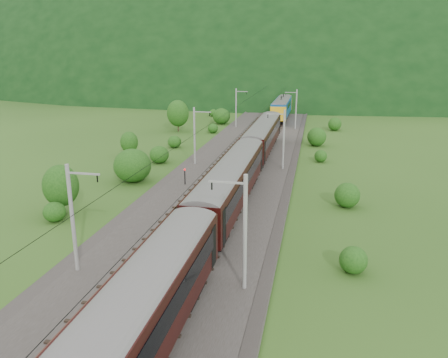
# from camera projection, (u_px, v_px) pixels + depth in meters

# --- Properties ---
(ground) EXTENTS (600.00, 600.00, 0.00)m
(ground) POSITION_uv_depth(u_px,v_px,m) (158.00, 282.00, 30.90)
(ground) COLOR #274A17
(ground) RESTS_ON ground
(railbed) EXTENTS (14.00, 220.00, 0.30)m
(railbed) POSITION_uv_depth(u_px,v_px,m) (196.00, 227.00, 40.24)
(railbed) COLOR #38332D
(railbed) RESTS_ON ground
(track_left) EXTENTS (2.40, 220.00, 0.27)m
(track_left) POSITION_uv_depth(u_px,v_px,m) (171.00, 222.00, 40.65)
(track_left) COLOR #563025
(track_left) RESTS_ON railbed
(track_right) EXTENTS (2.40, 220.00, 0.27)m
(track_right) POSITION_uv_depth(u_px,v_px,m) (221.00, 227.00, 39.70)
(track_right) COLOR #563025
(track_right) RESTS_ON railbed
(catenary_left) EXTENTS (2.54, 192.28, 8.00)m
(catenary_left) POSITION_uv_depth(u_px,v_px,m) (195.00, 135.00, 60.88)
(catenary_left) COLOR gray
(catenary_left) RESTS_ON railbed
(catenary_right) EXTENTS (2.54, 192.28, 8.00)m
(catenary_right) POSITION_uv_depth(u_px,v_px,m) (283.00, 138.00, 58.44)
(catenary_right) COLOR gray
(catenary_right) RESTS_ON railbed
(overhead_wires) EXTENTS (4.83, 198.00, 0.03)m
(overhead_wires) POSITION_uv_depth(u_px,v_px,m) (194.00, 153.00, 38.28)
(overhead_wires) COLOR black
(overhead_wires) RESTS_ON ground
(mountain_main) EXTENTS (504.00, 360.00, 244.00)m
(mountain_main) POSITION_uv_depth(u_px,v_px,m) (302.00, 77.00, 274.91)
(mountain_main) COLOR black
(mountain_main) RESTS_ON ground
(mountain_ridge) EXTENTS (336.00, 280.00, 132.00)m
(mountain_ridge) POSITION_uv_depth(u_px,v_px,m) (146.00, 72.00, 336.32)
(mountain_ridge) COLOR black
(mountain_ridge) RESTS_ON ground
(train) EXTENTS (3.33, 160.34, 5.80)m
(train) POSITION_uv_depth(u_px,v_px,m) (196.00, 224.00, 30.99)
(train) COLOR black
(train) RESTS_ON ground
(hazard_post_near) EXTENTS (0.15, 0.15, 1.45)m
(hazard_post_near) POSITION_uv_depth(u_px,v_px,m) (246.00, 149.00, 68.22)
(hazard_post_near) COLOR red
(hazard_post_near) RESTS_ON railbed
(hazard_post_far) EXTENTS (0.14, 0.14, 1.29)m
(hazard_post_far) POSITION_uv_depth(u_px,v_px,m) (257.00, 136.00, 78.64)
(hazard_post_far) COLOR red
(hazard_post_far) RESTS_ON railbed
(signal) EXTENTS (0.22, 0.22, 1.95)m
(signal) POSITION_uv_depth(u_px,v_px,m) (185.00, 175.00, 52.17)
(signal) COLOR black
(signal) RESTS_ON railbed
(vegetation_left) EXTENTS (12.07, 146.83, 6.33)m
(vegetation_left) POSITION_uv_depth(u_px,v_px,m) (86.00, 179.00, 47.79)
(vegetation_left) COLOR #1B4512
(vegetation_left) RESTS_ON ground
(vegetation_right) EXTENTS (6.92, 108.82, 2.89)m
(vegetation_right) POSITION_uv_depth(u_px,v_px,m) (327.00, 205.00, 42.67)
(vegetation_right) COLOR #1B4512
(vegetation_right) RESTS_ON ground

